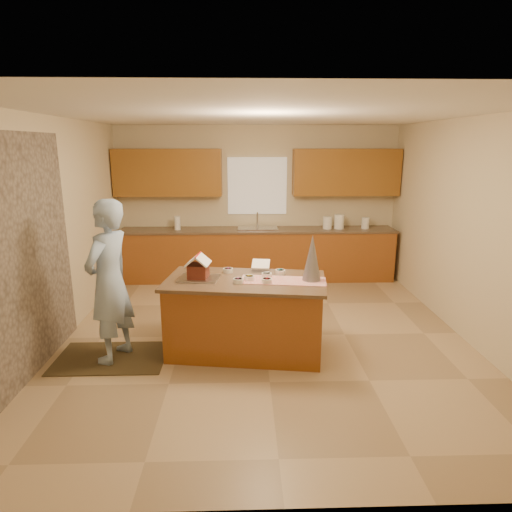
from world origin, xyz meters
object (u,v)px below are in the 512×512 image
at_px(tinsel_tree, 312,258).
at_px(boy, 109,282).
at_px(island_base, 245,317).
at_px(gingerbread_house, 198,269).

xyz_separation_m(tinsel_tree, boy, (-2.23, -0.09, -0.23)).
bearing_deg(island_base, gingerbread_house, -174.81).
relative_size(island_base, tinsel_tree, 3.27).
relative_size(tinsel_tree, boy, 0.29).
height_order(island_base, boy, boy).
distance_m(tinsel_tree, boy, 2.25).
bearing_deg(tinsel_tree, gingerbread_house, 176.40).
relative_size(tinsel_tree, gingerbread_house, 1.75).
bearing_deg(island_base, boy, -166.49).
height_order(island_base, gingerbread_house, gingerbread_house).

